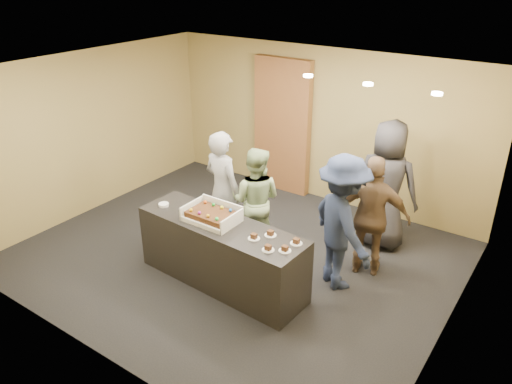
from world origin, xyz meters
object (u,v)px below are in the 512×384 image
Objects in this scene: serving_counter at (222,253)px; person_sage_man at (255,200)px; plate_stack at (164,205)px; person_brown_extra at (372,217)px; sheet_cake at (211,214)px; person_navy_man at (342,223)px; person_dark_suit at (386,185)px; person_server_grey at (223,190)px; cake_box at (213,217)px; storage_cabinet at (282,126)px.

person_sage_man reaches higher than serving_counter.
person_sage_man is at bearing 51.34° from plate_stack.
serving_counter is 1.40× the size of person_brown_extra.
serving_counter is at bearing 24.75° from person_brown_extra.
sheet_cake is 2.15m from person_brown_extra.
person_dark_suit reaches higher than person_navy_man.
person_sage_man is at bearing -150.47° from person_server_grey.
person_sage_man is at bearing 89.67° from cake_box.
cake_box is at bearing 4.88° from plate_stack.
person_sage_man is 0.87× the size of person_navy_man.
serving_counter is at bearing 2.63° from plate_stack.
person_navy_man reaches higher than plate_stack.
person_sage_man is (-0.14, 0.99, 0.35)m from serving_counter.
person_dark_suit reaches higher than cake_box.
person_dark_suit reaches higher than person_brown_extra.
person_brown_extra is 0.84m from person_dark_suit.
sheet_cake is 0.32× the size of person_server_grey.
person_sage_man is at bearing -4.60° from person_brown_extra.
person_sage_man is 1.45m from person_navy_man.
person_sage_man is (0.83, 1.03, -0.11)m from plate_stack.
person_brown_extra is (1.65, 0.37, 0.06)m from person_sage_man.
serving_counter is 1.30× the size of person_navy_man.
person_server_grey reaches higher than person_brown_extra.
cake_box is at bearing 128.97° from person_server_grey.
person_sage_man reaches higher than sheet_cake.
cake_box is 0.37× the size of person_navy_man.
storage_cabinet reaches higher than sheet_cake.
storage_cabinet is 1.43× the size of person_brown_extra.
sheet_cake is at bearing 69.75° from person_sage_man.
cake_box reaches higher than plate_stack.
plate_stack is (-0.82, -0.04, -0.08)m from sheet_cake.
person_navy_man reaches higher than sheet_cake.
person_dark_suit is (-0.14, 0.82, 0.12)m from person_brown_extra.
person_server_grey is 0.50m from person_sage_man.
person_sage_man is 0.94× the size of person_brown_extra.
person_dark_suit is at bearing -161.48° from person_sage_man.
storage_cabinet is 3.57× the size of cake_box.
serving_counter is 1.22× the size of person_dark_suit.
serving_counter is 3.30m from storage_cabinet.
storage_cabinet is 3.15m from cake_box.
sheet_cake is at bearing -90.93° from cake_box.
person_server_grey is at bearing -80.49° from storage_cabinet.
person_navy_man is 0.94× the size of person_dark_suit.
sheet_cake is at bearing 51.72° from person_dark_suit.
cake_box reaches higher than sheet_cake.
storage_cabinet is at bearing 110.89° from serving_counter.
cake_box is at bearing 69.77° from person_sage_man.
person_sage_man is at bearing 89.66° from sheet_cake.
storage_cabinet is at bearing 105.22° from sheet_cake.
storage_cabinet reaches higher than person_navy_man.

